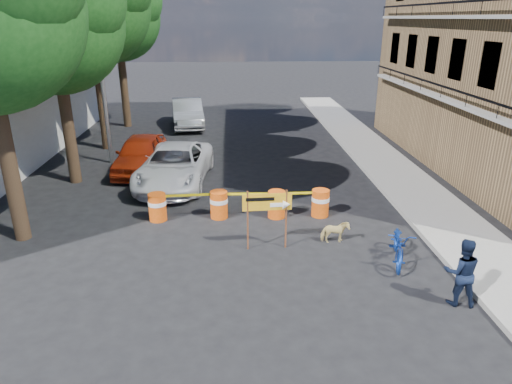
{
  "coord_description": "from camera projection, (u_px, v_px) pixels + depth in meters",
  "views": [
    {
      "loc": [
        -0.58,
        -10.53,
        6.12
      ],
      "look_at": [
        0.12,
        2.05,
        1.3
      ],
      "focal_mm": 32.0,
      "sensor_mm": 36.0,
      "label": 1
    }
  ],
  "objects": [
    {
      "name": "barrel_mid_right",
      "position": [
        277.0,
        204.0,
        14.81
      ],
      "size": [
        0.58,
        0.58,
        0.9
      ],
      "color": "#D14E0C",
      "rests_on": "ground"
    },
    {
      "name": "sedan_silver",
      "position": [
        188.0,
        113.0,
        27.21
      ],
      "size": [
        2.32,
        5.06,
        1.61
      ],
      "primitive_type": "imported",
      "rotation": [
        0.0,
        0.0,
        0.13
      ],
      "color": "#A9ABB0",
      "rests_on": "ground"
    },
    {
      "name": "detour_sign",
      "position": [
        273.0,
        206.0,
        12.5
      ],
      "size": [
        1.36,
        0.26,
        1.76
      ],
      "rotation": [
        0.0,
        0.0,
        0.05
      ],
      "color": "#592D19",
      "rests_on": "ground"
    },
    {
      "name": "sidewalk_east",
      "position": [
        405.0,
        182.0,
        17.92
      ],
      "size": [
        2.4,
        40.0,
        0.15
      ],
      "primitive_type": "cube",
      "color": "gray",
      "rests_on": "ground"
    },
    {
      "name": "tree_mid_a",
      "position": [
        54.0,
        21.0,
        16.07
      ],
      "size": [
        5.25,
        5.0,
        8.68
      ],
      "color": "#332316",
      "rests_on": "ground"
    },
    {
      "name": "tree_far",
      "position": [
        118.0,
        16.0,
        25.32
      ],
      "size": [
        5.04,
        4.8,
        8.84
      ],
      "color": "#332316",
      "rests_on": "ground"
    },
    {
      "name": "barrel_far_left",
      "position": [
        157.0,
        206.0,
        14.59
      ],
      "size": [
        0.58,
        0.58,
        0.9
      ],
      "color": "#D14E0C",
      "rests_on": "ground"
    },
    {
      "name": "barrel_far_right",
      "position": [
        320.0,
        202.0,
        14.91
      ],
      "size": [
        0.58,
        0.58,
        0.9
      ],
      "color": "#D14E0C",
      "rests_on": "ground"
    },
    {
      "name": "barrel_mid_left",
      "position": [
        219.0,
        204.0,
        14.78
      ],
      "size": [
        0.58,
        0.58,
        0.9
      ],
      "color": "#D14E0C",
      "rests_on": "ground"
    },
    {
      "name": "dog",
      "position": [
        335.0,
        232.0,
        13.16
      ],
      "size": [
        0.81,
        0.42,
        0.67
      ],
      "primitive_type": "imported",
      "rotation": [
        0.0,
        0.0,
        1.64
      ],
      "color": "#E3CD82",
      "rests_on": "ground"
    },
    {
      "name": "bicycle",
      "position": [
        401.0,
        229.0,
        11.89
      ],
      "size": [
        0.94,
        1.17,
        1.94
      ],
      "primitive_type": "imported",
      "rotation": [
        0.0,
        0.0,
        -0.28
      ],
      "color": "#133AA2",
      "rests_on": "ground"
    },
    {
      "name": "streetlamp",
      "position": [
        101.0,
        63.0,
        19.02
      ],
      "size": [
        1.25,
        0.18,
        8.0
      ],
      "color": "gray",
      "rests_on": "ground"
    },
    {
      "name": "ground",
      "position": [
        256.0,
        266.0,
        12.03
      ],
      "size": [
        120.0,
        120.0,
        0.0
      ],
      "primitive_type": "plane",
      "color": "black",
      "rests_on": "ground"
    },
    {
      "name": "sedan_red",
      "position": [
        141.0,
        154.0,
        19.27
      ],
      "size": [
        1.98,
        4.48,
        1.5
      ],
      "primitive_type": "imported",
      "rotation": [
        0.0,
        0.0,
        -0.05
      ],
      "color": "#9F260D",
      "rests_on": "ground"
    },
    {
      "name": "pedestrian",
      "position": [
        462.0,
        272.0,
        10.17
      ],
      "size": [
        0.89,
        0.76,
        1.62
      ],
      "primitive_type": "imported",
      "rotation": [
        0.0,
        0.0,
        2.94
      ],
      "color": "black",
      "rests_on": "ground"
    },
    {
      "name": "tree_mid_b",
      "position": [
        92.0,
        4.0,
        20.48
      ],
      "size": [
        5.67,
        5.4,
        9.62
      ],
      "color": "#332316",
      "rests_on": "ground"
    },
    {
      "name": "suv_white",
      "position": [
        175.0,
        165.0,
        17.76
      ],
      "size": [
        2.93,
        5.53,
        1.48
      ],
      "primitive_type": "imported",
      "rotation": [
        0.0,
        0.0,
        -0.09
      ],
      "color": "white",
      "rests_on": "ground"
    }
  ]
}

